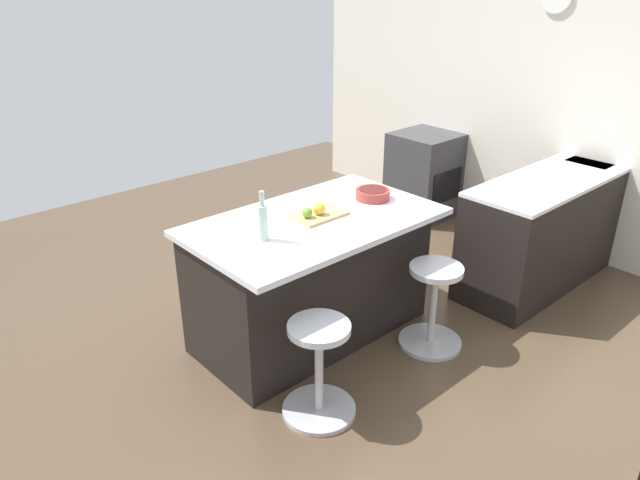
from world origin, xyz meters
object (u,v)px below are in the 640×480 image
object	(u,v)px
kitchen_island	(311,276)
water_bottle	(263,221)
oven_range	(424,175)
stool_by_window	(433,309)
cutting_board	(318,215)
stool_middle	(319,372)
apple_green	(307,213)
fruit_bowl	(373,194)
apple_yellow	(319,209)

from	to	relation	value
kitchen_island	water_bottle	world-z (taller)	water_bottle
oven_range	water_bottle	distance (m)	3.03
stool_by_window	cutting_board	xyz separation A→B (m)	(0.47, -0.65, 0.63)
kitchen_island	cutting_board	xyz separation A→B (m)	(-0.05, 0.02, 0.46)
stool_middle	apple_green	xyz separation A→B (m)	(-0.47, -0.64, 0.67)
cutting_board	fruit_bowl	distance (m)	0.50
kitchen_island	oven_range	bearing A→B (deg)	-158.88
cutting_board	oven_range	bearing A→B (deg)	-157.97
kitchen_island	fruit_bowl	xyz separation A→B (m)	(-0.55, 0.04, 0.49)
kitchen_island	cutting_board	bearing A→B (deg)	153.10
oven_range	stool_by_window	world-z (taller)	oven_range
oven_range	stool_middle	xyz separation A→B (m)	(2.88, 1.58, -0.15)
fruit_bowl	apple_green	bearing A→B (deg)	-1.11
stool_middle	cutting_board	world-z (taller)	cutting_board
apple_green	fruit_bowl	world-z (taller)	apple_green
stool_middle	apple_green	world-z (taller)	apple_green
kitchen_island	apple_yellow	xyz separation A→B (m)	(-0.04, 0.04, 0.51)
stool_by_window	stool_middle	xyz separation A→B (m)	(1.05, 0.00, 0.00)
stool_by_window	water_bottle	size ratio (longest dim) A/B	1.95
stool_middle	fruit_bowl	world-z (taller)	fruit_bowl
kitchen_island	stool_middle	bearing A→B (deg)	52.08
kitchen_island	apple_yellow	world-z (taller)	apple_yellow
stool_middle	apple_yellow	world-z (taller)	apple_yellow
stool_by_window	cutting_board	size ratio (longest dim) A/B	1.69
stool_middle	water_bottle	distance (m)	0.95
stool_middle	cutting_board	bearing A→B (deg)	-131.41
oven_range	stool_by_window	xyz separation A→B (m)	(1.84, 1.58, -0.15)
oven_range	cutting_board	xyz separation A→B (m)	(2.31, 0.93, 0.48)
stool_by_window	apple_yellow	size ratio (longest dim) A/B	7.36
fruit_bowl	kitchen_island	bearing A→B (deg)	-4.63
oven_range	cutting_board	size ratio (longest dim) A/B	2.42
cutting_board	water_bottle	world-z (taller)	water_bottle
cutting_board	apple_green	size ratio (longest dim) A/B	5.10
fruit_bowl	stool_by_window	bearing A→B (deg)	87.38
oven_range	stool_middle	bearing A→B (deg)	28.77
stool_middle	apple_yellow	distance (m)	1.08
oven_range	cutting_board	world-z (taller)	cutting_board
stool_by_window	cutting_board	bearing A→B (deg)	-53.71
stool_middle	oven_range	bearing A→B (deg)	-151.23
apple_green	cutting_board	bearing A→B (deg)	-175.11
apple_green	apple_yellow	distance (m)	0.10
oven_range	fruit_bowl	distance (m)	2.11
stool_by_window	apple_green	bearing A→B (deg)	-47.88
apple_green	apple_yellow	world-z (taller)	apple_yellow
apple_yellow	water_bottle	xyz separation A→B (m)	(0.49, 0.04, 0.06)
kitchen_island	apple_yellow	distance (m)	0.51
oven_range	apple_green	world-z (taller)	apple_green
oven_range	stool_by_window	bearing A→B (deg)	40.76
apple_green	water_bottle	size ratio (longest dim) A/B	0.23
cutting_board	fruit_bowl	xyz separation A→B (m)	(-0.50, 0.02, 0.03)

